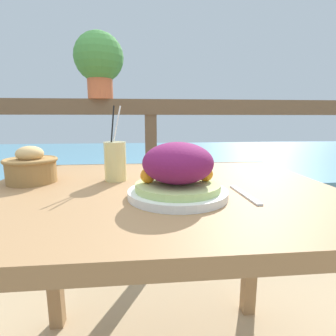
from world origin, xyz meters
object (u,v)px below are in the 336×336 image
salad_plate (178,174)px  potted_plant (99,60)px  bread_basket (31,167)px  drink_glass (115,161)px

salad_plate → potted_plant: bearing=109.3°
salad_plate → potted_plant: 1.11m
salad_plate → bread_basket: size_ratio=1.61×
salad_plate → drink_glass: drink_glass is taller
salad_plate → drink_glass: bearing=131.2°
potted_plant → drink_glass: bearing=-78.7°
drink_glass → bread_basket: size_ratio=1.51×
salad_plate → bread_basket: 0.50m
salad_plate → potted_plant: size_ratio=0.71×
drink_glass → bread_basket: (-0.27, -0.00, -0.01)m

